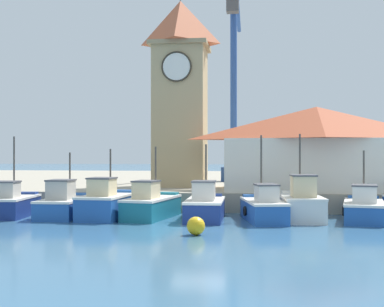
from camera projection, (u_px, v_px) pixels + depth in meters
name	position (u px, v px, depth m)	size (l,w,h in m)	color
ground_plane	(199.00, 229.00, 24.80)	(300.00, 300.00, 0.00)	#386689
quay_wharf	(229.00, 184.00, 51.32)	(120.00, 40.00, 1.15)	#A89E89
fishing_boat_far_left	(10.00, 204.00, 29.63)	(2.47, 4.30, 4.46)	navy
fishing_boat_left_outer	(66.00, 204.00, 29.41)	(2.17, 4.84, 3.56)	#2356A8
fishing_boat_left_inner	(107.00, 204.00, 28.75)	(2.42, 4.51, 3.75)	#2356A8
fishing_boat_mid_left	(151.00, 205.00, 28.83)	(2.66, 4.96, 3.88)	#196B7F
fishing_boat_center	(205.00, 206.00, 28.10)	(2.07, 4.61, 3.99)	navy
fishing_boat_mid_right	(263.00, 208.00, 27.65)	(2.59, 5.02, 4.47)	#2356A8
fishing_boat_right_inner	(301.00, 204.00, 28.02)	(2.29, 4.37, 4.55)	silver
fishing_boat_right_outer	(364.00, 208.00, 27.65)	(2.79, 5.13, 3.66)	#2356A8
clock_tower	(180.00, 88.00, 38.14)	(4.08, 4.08, 14.87)	tan
warehouse_right	(317.00, 147.00, 34.22)	(11.88, 6.70, 5.35)	silver
port_crane_near	(234.00, 99.00, 45.23)	(2.00, 10.33, 19.85)	navy
mooring_buoy	(196.00, 226.00, 22.86)	(0.79, 0.79, 0.79)	gold
dock_worker_near_tower	(263.00, 178.00, 32.63)	(0.34, 0.22, 1.62)	#33333D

